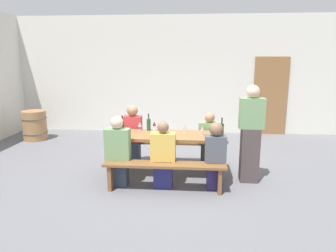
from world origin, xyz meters
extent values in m
plane|color=slate|center=(0.00, 0.00, 0.00)|extent=(24.00, 24.00, 0.00)
cube|color=silver|center=(0.00, 3.46, 1.60)|extent=(14.00, 0.20, 3.20)
cube|color=olive|center=(2.51, 3.32, 1.05)|extent=(0.90, 0.06, 2.10)
cube|color=olive|center=(0.00, 0.00, 0.72)|extent=(2.01, 0.74, 0.05)
cylinder|color=olive|center=(-0.93, -0.31, 0.35)|extent=(0.07, 0.07, 0.70)
cylinder|color=olive|center=(0.93, -0.31, 0.35)|extent=(0.07, 0.07, 0.70)
cylinder|color=olive|center=(-0.93, 0.31, 0.35)|extent=(0.07, 0.07, 0.70)
cylinder|color=olive|center=(0.93, 0.31, 0.35)|extent=(0.07, 0.07, 0.70)
cube|color=brown|center=(0.00, -0.67, 0.43)|extent=(1.91, 0.30, 0.04)
cube|color=brown|center=(-0.86, -0.67, 0.21)|extent=(0.06, 0.24, 0.41)
cube|color=brown|center=(0.86, -0.67, 0.21)|extent=(0.06, 0.24, 0.41)
cube|color=brown|center=(0.00, 0.67, 0.43)|extent=(1.91, 0.30, 0.04)
cube|color=brown|center=(-0.86, 0.67, 0.21)|extent=(0.06, 0.24, 0.41)
cube|color=brown|center=(0.86, 0.67, 0.21)|extent=(0.06, 0.24, 0.41)
cylinder|color=#143319|center=(-0.82, 0.07, 0.86)|extent=(0.06, 0.06, 0.21)
cylinder|color=#143319|center=(-0.82, 0.07, 1.00)|extent=(0.02, 0.02, 0.08)
cylinder|color=black|center=(-0.82, 0.07, 1.05)|extent=(0.02, 0.02, 0.01)
cylinder|color=#234C2D|center=(-0.38, 0.28, 0.86)|extent=(0.07, 0.07, 0.21)
cylinder|color=#234C2D|center=(-0.38, 0.28, 1.00)|extent=(0.02, 0.02, 0.09)
cylinder|color=black|center=(-0.38, 0.28, 1.05)|extent=(0.03, 0.03, 0.01)
cylinder|color=#143319|center=(0.92, -0.02, 0.85)|extent=(0.07, 0.07, 0.21)
cylinder|color=#143319|center=(0.92, -0.02, 1.00)|extent=(0.02, 0.02, 0.09)
cylinder|color=black|center=(0.92, -0.02, 1.06)|extent=(0.03, 0.03, 0.01)
cylinder|color=silver|center=(-0.28, 0.31, 0.75)|extent=(0.06, 0.06, 0.01)
cylinder|color=silver|center=(-0.28, 0.31, 0.79)|extent=(0.01, 0.01, 0.08)
cone|color=maroon|center=(-0.28, 0.31, 0.87)|extent=(0.07, 0.07, 0.08)
cylinder|color=silver|center=(0.59, -0.01, 0.75)|extent=(0.06, 0.06, 0.01)
cylinder|color=silver|center=(0.59, -0.01, 0.79)|extent=(0.01, 0.01, 0.07)
cone|color=#D18C93|center=(0.59, -0.01, 0.87)|extent=(0.07, 0.07, 0.09)
cylinder|color=silver|center=(0.29, 0.14, 0.75)|extent=(0.06, 0.06, 0.01)
cylinder|color=silver|center=(0.29, 0.14, 0.79)|extent=(0.01, 0.01, 0.06)
cone|color=#D18C93|center=(0.29, 0.14, 0.86)|extent=(0.07, 0.07, 0.09)
cylinder|color=silver|center=(-0.54, 0.26, 0.75)|extent=(0.06, 0.06, 0.01)
cylinder|color=silver|center=(-0.54, 0.26, 0.79)|extent=(0.01, 0.01, 0.07)
cone|color=#D18C93|center=(-0.54, 0.26, 0.86)|extent=(0.08, 0.08, 0.08)
cube|color=#303B4D|center=(-0.77, -0.52, 0.23)|extent=(0.30, 0.24, 0.45)
cube|color=#729966|center=(-0.77, -0.52, 0.70)|extent=(0.40, 0.20, 0.50)
sphere|color=beige|center=(-0.77, -0.52, 1.06)|extent=(0.20, 0.20, 0.20)
cube|color=navy|center=(-0.04, -0.52, 0.23)|extent=(0.29, 0.24, 0.45)
cube|color=gold|center=(-0.04, -0.52, 0.67)|extent=(0.39, 0.20, 0.45)
sphere|color=#846047|center=(-0.04, -0.52, 0.99)|extent=(0.18, 0.18, 0.18)
cube|color=navy|center=(0.79, -0.52, 0.23)|extent=(0.25, 0.24, 0.45)
cube|color=#4C515B|center=(0.79, -0.52, 0.66)|extent=(0.33, 0.20, 0.42)
sphere|color=#846047|center=(0.79, -0.52, 0.98)|extent=(0.22, 0.22, 0.22)
cube|color=#4B5371|center=(-0.73, 0.52, 0.23)|extent=(0.26, 0.24, 0.45)
cube|color=#C6383D|center=(-0.73, 0.52, 0.71)|extent=(0.35, 0.20, 0.52)
sphere|color=#A87A5B|center=(-0.73, 0.52, 1.07)|extent=(0.21, 0.21, 0.21)
cube|color=#52574F|center=(0.74, 0.52, 0.23)|extent=(0.30, 0.24, 0.45)
cube|color=#729966|center=(0.74, 0.52, 0.66)|extent=(0.40, 0.20, 0.42)
sphere|color=#A87A5B|center=(0.74, 0.52, 0.97)|extent=(0.19, 0.19, 0.19)
cube|color=#4A3E3D|center=(1.39, -0.16, 0.46)|extent=(0.30, 0.24, 0.92)
cube|color=#729966|center=(1.39, -0.16, 1.17)|extent=(0.40, 0.20, 0.50)
sphere|color=beige|center=(1.39, -0.16, 1.53)|extent=(0.21, 0.21, 0.21)
cylinder|color=#9E7247|center=(-3.61, 2.20, 0.37)|extent=(0.59, 0.59, 0.75)
torus|color=#4C4C51|center=(-3.61, 2.20, 0.56)|extent=(0.62, 0.62, 0.02)
torus|color=#4C4C51|center=(-3.61, 2.20, 0.19)|extent=(0.62, 0.62, 0.02)
camera|label=1|loc=(0.43, -5.18, 2.04)|focal=32.80mm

